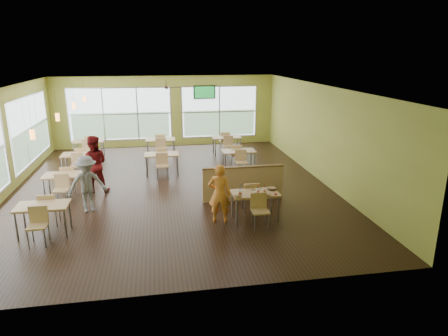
# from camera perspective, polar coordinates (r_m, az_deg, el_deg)

# --- Properties ---
(room) EXTENTS (12.00, 12.04, 3.20)m
(room) POSITION_cam_1_polar(r_m,az_deg,el_deg) (12.72, -7.58, 4.16)
(room) COLOR black
(room) RESTS_ON ground
(window_bays) EXTENTS (9.24, 10.24, 2.38)m
(window_bays) POSITION_cam_1_polar(r_m,az_deg,el_deg) (15.91, -17.66, 5.53)
(window_bays) COLOR white
(window_bays) RESTS_ON room
(main_table) EXTENTS (1.22, 1.52, 0.87)m
(main_table) POSITION_cam_1_polar(r_m,az_deg,el_deg) (10.39, 4.45, -4.11)
(main_table) COLOR tan
(main_table) RESTS_ON floor
(half_wall_divider) EXTENTS (2.40, 0.14, 1.04)m
(half_wall_divider) POSITION_cam_1_polar(r_m,az_deg,el_deg) (11.76, 2.73, -2.17)
(half_wall_divider) COLOR tan
(half_wall_divider) RESTS_ON floor
(dining_tables) EXTENTS (6.92, 8.72, 0.87)m
(dining_tables) POSITION_cam_1_polar(r_m,az_deg,el_deg) (14.61, -11.84, 1.65)
(dining_tables) COLOR tan
(dining_tables) RESTS_ON floor
(pendant_lights) EXTENTS (0.11, 7.31, 0.86)m
(pendant_lights) POSITION_cam_1_polar(r_m,az_deg,el_deg) (13.52, -21.64, 7.56)
(pendant_lights) COLOR #2D2119
(pendant_lights) RESTS_ON ceiling
(ceiling_fan) EXTENTS (1.25, 1.25, 0.29)m
(ceiling_fan) POSITION_cam_1_polar(r_m,az_deg,el_deg) (15.49, -8.25, 11.35)
(ceiling_fan) COLOR #2D2119
(ceiling_fan) RESTS_ON ceiling
(tv_backwall) EXTENTS (1.00, 0.07, 0.60)m
(tv_backwall) POSITION_cam_1_polar(r_m,az_deg,el_deg) (18.55, -2.82, 10.76)
(tv_backwall) COLOR black
(tv_backwall) RESTS_ON wall_back
(man_plaid) EXTENTS (0.63, 0.48, 1.55)m
(man_plaid) POSITION_cam_1_polar(r_m,az_deg,el_deg) (10.15, -0.65, -3.70)
(man_plaid) COLOR orange
(man_plaid) RESTS_ON floor
(patron_maroon) EXTENTS (0.88, 0.69, 1.79)m
(patron_maroon) POSITION_cam_1_polar(r_m,az_deg,el_deg) (12.98, -18.11, 0.53)
(patron_maroon) COLOR #590D0D
(patron_maroon) RESTS_ON floor
(patron_grey) EXTENTS (1.15, 0.87, 1.58)m
(patron_grey) POSITION_cam_1_polar(r_m,az_deg,el_deg) (11.46, -18.98, -2.17)
(patron_grey) COLOR slate
(patron_grey) RESTS_ON floor
(cup_blue) EXTENTS (0.09, 0.09, 0.34)m
(cup_blue) POSITION_cam_1_polar(r_m,az_deg,el_deg) (10.09, 2.35, -3.59)
(cup_blue) COLOR white
(cup_blue) RESTS_ON main_table
(cup_yellow) EXTENTS (0.09, 0.09, 0.31)m
(cup_yellow) POSITION_cam_1_polar(r_m,az_deg,el_deg) (10.11, 4.51, -3.60)
(cup_yellow) COLOR white
(cup_yellow) RESTS_ON main_table
(cup_red_near) EXTENTS (0.10, 0.10, 0.35)m
(cup_red_near) POSITION_cam_1_polar(r_m,az_deg,el_deg) (10.24, 4.82, -3.31)
(cup_red_near) COLOR white
(cup_red_near) RESTS_ON main_table
(cup_red_far) EXTENTS (0.08, 0.08, 0.30)m
(cup_red_far) POSITION_cam_1_polar(r_m,az_deg,el_deg) (10.33, 5.83, -3.22)
(cup_red_far) COLOR white
(cup_red_far) RESTS_ON main_table
(food_basket) EXTENTS (0.25, 0.25, 0.06)m
(food_basket) POSITION_cam_1_polar(r_m,az_deg,el_deg) (10.59, 6.85, -2.92)
(food_basket) COLOR black
(food_basket) RESTS_ON main_table
(ketchup_cup) EXTENTS (0.07, 0.07, 0.03)m
(ketchup_cup) POSITION_cam_1_polar(r_m,az_deg,el_deg) (10.24, 7.39, -3.72)
(ketchup_cup) COLOR #B10F08
(ketchup_cup) RESTS_ON main_table
(wrapper_left) EXTENTS (0.20, 0.19, 0.04)m
(wrapper_left) POSITION_cam_1_polar(r_m,az_deg,el_deg) (10.03, 2.00, -3.98)
(wrapper_left) COLOR olive
(wrapper_left) RESTS_ON main_table
(wrapper_mid) EXTENTS (0.22, 0.21, 0.04)m
(wrapper_mid) POSITION_cam_1_polar(r_m,az_deg,el_deg) (10.51, 4.45, -3.06)
(wrapper_mid) COLOR olive
(wrapper_mid) RESTS_ON main_table
(wrapper_right) EXTENTS (0.13, 0.12, 0.03)m
(wrapper_right) POSITION_cam_1_polar(r_m,az_deg,el_deg) (10.14, 6.41, -3.87)
(wrapper_right) COLOR olive
(wrapper_right) RESTS_ON main_table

